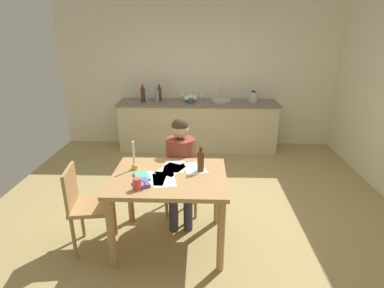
# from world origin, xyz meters

# --- Properties ---
(ground_plane) EXTENTS (5.20, 5.20, 0.04)m
(ground_plane) POSITION_xyz_m (0.00, 0.00, -0.02)
(ground_plane) COLOR tan
(wall_back) EXTENTS (5.20, 0.12, 2.60)m
(wall_back) POSITION_xyz_m (0.00, 2.60, 1.30)
(wall_back) COLOR silver
(wall_back) RESTS_ON ground
(kitchen_counter) EXTENTS (2.88, 0.64, 0.90)m
(kitchen_counter) POSITION_xyz_m (0.00, 2.24, 0.45)
(kitchen_counter) COLOR beige
(kitchen_counter) RESTS_ON ground
(dining_table) EXTENTS (1.11, 0.88, 0.78)m
(dining_table) POSITION_xyz_m (-0.23, -0.56, 0.65)
(dining_table) COLOR tan
(dining_table) RESTS_ON ground
(chair_at_table) EXTENTS (0.42, 0.42, 0.86)m
(chair_at_table) POSITION_xyz_m (-0.17, 0.12, 0.48)
(chair_at_table) COLOR tan
(chair_at_table) RESTS_ON ground
(person_seated) EXTENTS (0.34, 0.60, 1.19)m
(person_seated) POSITION_xyz_m (-0.16, -0.03, 0.68)
(person_seated) COLOR brown
(person_seated) RESTS_ON ground
(chair_side_empty) EXTENTS (0.45, 0.45, 0.89)m
(chair_side_empty) POSITION_xyz_m (-1.05, -0.65, 0.50)
(chair_side_empty) COLOR tan
(chair_side_empty) RESTS_ON ground
(coffee_mug) EXTENTS (0.11, 0.07, 0.11)m
(coffee_mug) POSITION_xyz_m (-0.48, -0.84, 0.83)
(coffee_mug) COLOR #D84C3F
(coffee_mug) RESTS_ON dining_table
(candlestick) EXTENTS (0.06, 0.06, 0.30)m
(candlestick) POSITION_xyz_m (-0.60, -0.42, 0.86)
(candlestick) COLOR gold
(candlestick) RESTS_ON dining_table
(book_magazine) EXTENTS (0.18, 0.20, 0.03)m
(book_magazine) POSITION_xyz_m (-0.46, -0.76, 0.80)
(book_magazine) COLOR #5654BC
(book_magazine) RESTS_ON dining_table
(book_cookery) EXTENTS (0.20, 0.24, 0.02)m
(book_cookery) POSITION_xyz_m (-0.49, -0.61, 0.79)
(book_cookery) COLOR #50B394
(book_cookery) RESTS_ON dining_table
(paper_letter) EXTENTS (0.32, 0.36, 0.00)m
(paper_letter) POSITION_xyz_m (-0.23, -0.42, 0.78)
(paper_letter) COLOR white
(paper_letter) RESTS_ON dining_table
(paper_bill) EXTENTS (0.27, 0.33, 0.00)m
(paper_bill) POSITION_xyz_m (-0.27, -0.65, 0.78)
(paper_bill) COLOR white
(paper_bill) RESTS_ON dining_table
(paper_envelope) EXTENTS (0.23, 0.31, 0.00)m
(paper_envelope) POSITION_xyz_m (-0.36, -0.62, 0.78)
(paper_envelope) COLOR white
(paper_envelope) RESTS_ON dining_table
(paper_receipt) EXTENTS (0.21, 0.30, 0.00)m
(paper_receipt) POSITION_xyz_m (-0.20, -0.35, 0.78)
(paper_receipt) COLOR white
(paper_receipt) RESTS_ON dining_table
(paper_notice) EXTENTS (0.30, 0.35, 0.00)m
(paper_notice) POSITION_xyz_m (0.01, -0.38, 0.78)
(paper_notice) COLOR white
(paper_notice) RESTS_ON dining_table
(wine_bottle_on_table) EXTENTS (0.07, 0.07, 0.26)m
(wine_bottle_on_table) POSITION_xyz_m (0.07, -0.44, 0.89)
(wine_bottle_on_table) COLOR #593319
(wine_bottle_on_table) RESTS_ON dining_table
(sink_unit) EXTENTS (0.36, 0.36, 0.24)m
(sink_unit) POSITION_xyz_m (0.43, 2.24, 0.92)
(sink_unit) COLOR #B2B7BC
(sink_unit) RESTS_ON kitchen_counter
(bottle_oil) EXTENTS (0.08, 0.08, 0.31)m
(bottle_oil) POSITION_xyz_m (-0.99, 2.20, 1.03)
(bottle_oil) COLOR #593319
(bottle_oil) RESTS_ON kitchen_counter
(bottle_vinegar) EXTENTS (0.06, 0.06, 0.28)m
(bottle_vinegar) POSITION_xyz_m (-0.90, 2.16, 1.02)
(bottle_vinegar) COLOR #8C999E
(bottle_vinegar) RESTS_ON kitchen_counter
(bottle_wine_red) EXTENTS (0.08, 0.08, 0.26)m
(bottle_wine_red) POSITION_xyz_m (-0.74, 2.21, 1.01)
(bottle_wine_red) COLOR #8C999E
(bottle_wine_red) RESTS_ON kitchen_counter
(bottle_sauce) EXTENTS (0.07, 0.07, 0.30)m
(bottle_sauce) POSITION_xyz_m (-0.70, 2.28, 1.03)
(bottle_sauce) COLOR #593319
(bottle_sauce) RESTS_ON kitchen_counter
(mixing_bowl) EXTENTS (0.25, 0.25, 0.11)m
(mixing_bowl) POSITION_xyz_m (-0.14, 2.26, 0.96)
(mixing_bowl) COLOR white
(mixing_bowl) RESTS_ON kitchen_counter
(stovetop_kettle) EXTENTS (0.18, 0.18, 0.22)m
(stovetop_kettle) POSITION_xyz_m (0.99, 2.24, 1.00)
(stovetop_kettle) COLOR #B7BABF
(stovetop_kettle) RESTS_ON kitchen_counter
(wine_glass_near_sink) EXTENTS (0.07, 0.07, 0.15)m
(wine_glass_near_sink) POSITION_xyz_m (0.06, 2.39, 1.01)
(wine_glass_near_sink) COLOR silver
(wine_glass_near_sink) RESTS_ON kitchen_counter
(wine_glass_by_kettle) EXTENTS (0.07, 0.07, 0.15)m
(wine_glass_by_kettle) POSITION_xyz_m (-0.05, 2.39, 1.01)
(wine_glass_by_kettle) COLOR silver
(wine_glass_by_kettle) RESTS_ON kitchen_counter
(wine_glass_back_left) EXTENTS (0.07, 0.07, 0.15)m
(wine_glass_back_left) POSITION_xyz_m (-0.15, 2.39, 1.01)
(wine_glass_back_left) COLOR silver
(wine_glass_back_left) RESTS_ON kitchen_counter
(wine_glass_back_right) EXTENTS (0.07, 0.07, 0.15)m
(wine_glass_back_right) POSITION_xyz_m (-0.29, 2.39, 1.01)
(wine_glass_back_right) COLOR silver
(wine_glass_back_right) RESTS_ON kitchen_counter
(teacup_on_counter) EXTENTS (0.13, 0.09, 0.09)m
(teacup_on_counter) POSITION_xyz_m (-0.12, 2.09, 0.95)
(teacup_on_counter) COLOR #33598C
(teacup_on_counter) RESTS_ON kitchen_counter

